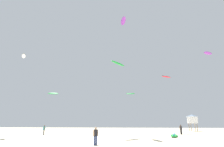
% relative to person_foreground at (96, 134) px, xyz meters
% --- Properties ---
extents(person_foreground, '(0.47, 0.41, 1.76)m').
position_rel_person_foreground_xyz_m(person_foreground, '(0.00, 0.00, 0.00)').
color(person_foreground, navy).
rests_on(person_foreground, ground).
extents(person_midground, '(0.54, 0.40, 1.77)m').
position_rel_person_foreground_xyz_m(person_midground, '(13.23, 17.01, 0.01)').
color(person_midground, black).
rests_on(person_midground, ground).
extents(person_left, '(0.38, 0.47, 1.68)m').
position_rel_person_foreground_xyz_m(person_left, '(-12.15, 14.13, -0.04)').
color(person_left, '#2D2D33').
rests_on(person_left, ground).
extents(kite_grounded_near, '(2.14, 3.92, 0.49)m').
position_rel_person_foreground_xyz_m(kite_grounded_near, '(10.48, 11.07, -0.81)').
color(kite_grounded_near, green).
rests_on(kite_grounded_near, ground).
extents(lifeguard_tower, '(2.30, 2.30, 4.15)m').
position_rel_person_foreground_xyz_m(lifeguard_tower, '(19.89, 29.95, 2.03)').
color(lifeguard_tower, '#8C704C').
rests_on(lifeguard_tower, ground).
extents(kite_aloft_0, '(2.02, 1.54, 0.47)m').
position_rel_person_foreground_xyz_m(kite_aloft_0, '(17.29, 10.88, 12.65)').
color(kite_aloft_0, purple).
extents(kite_aloft_1, '(1.89, 2.38, 0.32)m').
position_rel_person_foreground_xyz_m(kite_aloft_1, '(-16.01, 10.84, 13.21)').
color(kite_aloft_1, white).
extents(kite_aloft_2, '(3.35, 1.87, 0.78)m').
position_rel_person_foreground_xyz_m(kite_aloft_2, '(-20.40, 35.60, 10.06)').
color(kite_aloft_2, green).
extents(kite_aloft_3, '(2.55, 0.77, 0.51)m').
position_rel_person_foreground_xyz_m(kite_aloft_3, '(4.21, 33.32, 9.30)').
color(kite_aloft_3, green).
extents(kite_aloft_4, '(2.85, 2.35, 0.40)m').
position_rel_person_foreground_xyz_m(kite_aloft_4, '(12.64, 22.90, 11.64)').
color(kite_aloft_4, red).
extents(kite_aloft_5, '(1.63, 3.46, 0.72)m').
position_rel_person_foreground_xyz_m(kite_aloft_5, '(2.80, 14.66, 22.06)').
color(kite_aloft_5, purple).
extents(kite_aloft_6, '(3.04, 3.78, 0.86)m').
position_rel_person_foreground_xyz_m(kite_aloft_6, '(1.76, 11.23, 11.37)').
color(kite_aloft_6, green).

